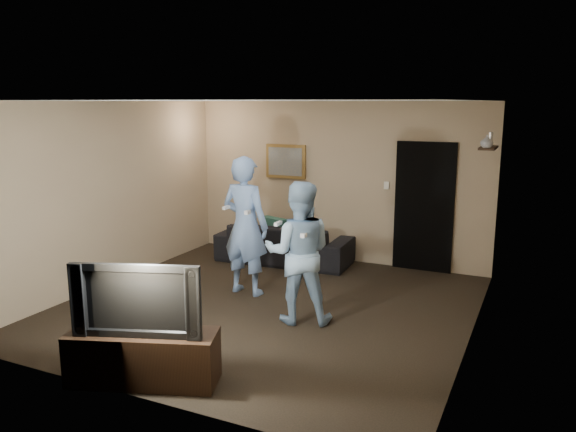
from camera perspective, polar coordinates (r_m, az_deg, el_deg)
The scene contains 19 objects.
ground at distance 7.32m, azimuth -2.14°, elevation -9.18°, with size 5.00×5.00×0.00m, color black.
ceiling at distance 6.85m, azimuth -2.30°, elevation 11.63°, with size 5.00×5.00×0.04m, color silver.
wall_back at distance 9.23m, azimuth 4.91°, elevation 3.47°, with size 5.00×0.04×2.60m, color tan.
wall_front at distance 4.94m, azimuth -15.65°, elevation -4.02°, with size 5.00×0.04×2.60m, color tan.
wall_left at distance 8.40m, azimuth -17.58°, elevation 2.17°, with size 0.04×5.00×2.60m, color tan.
wall_right at distance 6.25m, azimuth 18.62°, elevation -0.96°, with size 0.04×5.00×2.60m, color tan.
sofa at distance 9.20m, azimuth -0.38°, elevation -2.74°, with size 2.18×0.85×0.64m, color black.
throw_pillow at distance 9.24m, azimuth -1.44°, elevation -1.65°, with size 0.48×0.15×0.48m, color #17473E.
painting_frame at distance 9.52m, azimuth -0.22°, elevation 5.57°, with size 0.72×0.05×0.57m, color olive.
painting_canvas at distance 9.49m, azimuth -0.29°, elevation 5.55°, with size 0.62×0.01×0.47m, color slate.
doorway at distance 8.86m, azimuth 13.64°, elevation 0.88°, with size 0.90×0.06×2.00m, color black.
light_switch at distance 8.95m, azimuth 9.97°, elevation 3.08°, with size 0.08×0.02×0.12m, color silver.
wall_shelf at distance 7.94m, azimuth 19.69°, elevation 6.55°, with size 0.20×0.60×0.03m, color black.
shelf_vase at distance 7.70m, azimuth 19.56°, elevation 7.16°, with size 0.16×0.16×0.17m, color #A2A2A7.
shelf_figurine at distance 8.15m, azimuth 19.89°, elevation 7.39°, with size 0.06×0.06×0.18m, color silver.
tv_console at distance 5.56m, azimuth -14.49°, elevation -13.72°, with size 1.39×0.45×0.49m, color black.
television at distance 5.34m, azimuth -14.81°, elevation -7.96°, with size 1.19×0.16×0.69m, color black.
wii_player_left at distance 7.59m, azimuth -4.36°, elevation -1.00°, with size 0.73×0.54×1.89m.
wii_player_right at distance 6.61m, azimuth 1.10°, elevation -3.73°, with size 1.00×0.89×1.69m.
Camera 1 is at (3.14, -6.08, 2.59)m, focal length 35.00 mm.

